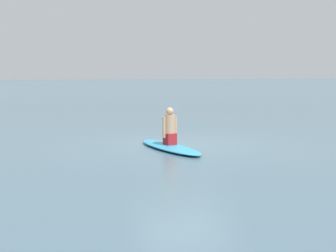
% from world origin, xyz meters
% --- Properties ---
extents(ground_plane, '(400.00, 400.00, 0.00)m').
position_xyz_m(ground_plane, '(0.00, 0.00, 0.00)').
color(ground_plane, slate).
extents(surfboard, '(0.86, 2.84, 0.13)m').
position_xyz_m(surfboard, '(0.65, 0.52, 0.06)').
color(surfboard, '#339EC6').
rests_on(surfboard, ground).
extents(person_paddler, '(0.40, 0.32, 0.92)m').
position_xyz_m(person_paddler, '(0.65, 0.52, 0.54)').
color(person_paddler, '#A51E23').
rests_on(person_paddler, surfboard).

